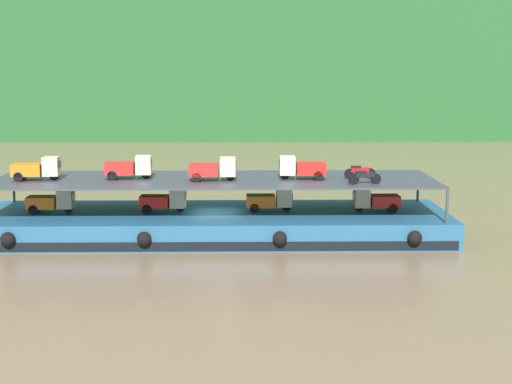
# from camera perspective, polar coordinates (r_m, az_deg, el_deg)

# --- Properties ---
(ground_plane) EXTENTS (400.00, 400.00, 0.00)m
(ground_plane) POSITION_cam_1_polar(r_m,az_deg,el_deg) (46.54, -3.04, -3.29)
(ground_plane) COLOR #7F664C
(hillside_far_bank) EXTENTS (129.81, 38.62, 30.59)m
(hillside_far_bank) POSITION_cam_1_polar(r_m,az_deg,el_deg) (120.32, -1.82, 12.77)
(hillside_far_bank) COLOR #235628
(hillside_far_bank) RESTS_ON ground
(cargo_barge) EXTENTS (27.74, 8.77, 1.50)m
(cargo_barge) POSITION_cam_1_polar(r_m,az_deg,el_deg) (46.34, -3.05, -2.39)
(cargo_barge) COLOR #23567A
(cargo_barge) RESTS_ON ground
(cargo_rack) EXTENTS (26.14, 7.34, 2.00)m
(cargo_rack) POSITION_cam_1_polar(r_m,az_deg,el_deg) (45.90, -3.08, 0.90)
(cargo_rack) COLOR #383D47
(cargo_rack) RESTS_ON cargo_barge
(mini_truck_lower_stern) EXTENTS (2.75, 1.21, 1.38)m
(mini_truck_lower_stern) POSITION_cam_1_polar(r_m,az_deg,el_deg) (47.41, -14.87, -0.66)
(mini_truck_lower_stern) COLOR orange
(mini_truck_lower_stern) RESTS_ON cargo_barge
(mini_truck_lower_aft) EXTENTS (2.77, 1.25, 1.38)m
(mini_truck_lower_aft) POSITION_cam_1_polar(r_m,az_deg,el_deg) (46.36, -6.81, -0.63)
(mini_truck_lower_aft) COLOR red
(mini_truck_lower_aft) RESTS_ON cargo_barge
(mini_truck_lower_mid) EXTENTS (2.77, 1.24, 1.38)m
(mini_truck_lower_mid) POSITION_cam_1_polar(r_m,az_deg,el_deg) (46.33, 1.05, -0.57)
(mini_truck_lower_mid) COLOR orange
(mini_truck_lower_mid) RESTS_ON cargo_barge
(mini_truck_lower_fore) EXTENTS (2.77, 1.25, 1.38)m
(mini_truck_lower_fore) POSITION_cam_1_polar(r_m,az_deg,el_deg) (46.77, 8.81, -0.59)
(mini_truck_lower_fore) COLOR red
(mini_truck_lower_fore) RESTS_ON cargo_barge
(mini_truck_upper_stern) EXTENTS (2.77, 1.25, 1.38)m
(mini_truck_upper_stern) POSITION_cam_1_polar(r_m,az_deg,el_deg) (46.95, -15.87, 1.67)
(mini_truck_upper_stern) COLOR orange
(mini_truck_upper_stern) RESTS_ON cargo_rack
(mini_truck_upper_mid) EXTENTS (2.79, 1.29, 1.38)m
(mini_truck_upper_mid) POSITION_cam_1_polar(r_m,az_deg,el_deg) (46.33, -9.34, 1.81)
(mini_truck_upper_mid) COLOR red
(mini_truck_upper_mid) RESTS_ON cargo_rack
(mini_truck_upper_fore) EXTENTS (2.75, 1.22, 1.38)m
(mini_truck_upper_fore) POSITION_cam_1_polar(r_m,az_deg,el_deg) (45.07, -3.16, 1.71)
(mini_truck_upper_fore) COLOR red
(mini_truck_upper_fore) RESTS_ON cargo_rack
(mini_truck_upper_bow) EXTENTS (2.75, 1.22, 1.38)m
(mini_truck_upper_bow) POSITION_cam_1_polar(r_m,az_deg,el_deg) (45.66, 3.38, 1.81)
(mini_truck_upper_bow) COLOR red
(mini_truck_upper_bow) RESTS_ON cargo_rack
(motorcycle_upper_port) EXTENTS (1.89, 0.55, 0.87)m
(motorcycle_upper_port) POSITION_cam_1_polar(r_m,az_deg,el_deg) (44.16, 8.02, 1.13)
(motorcycle_upper_port) COLOR black
(motorcycle_upper_port) RESTS_ON cargo_rack
(motorcycle_upper_centre) EXTENTS (1.89, 0.55, 0.87)m
(motorcycle_upper_centre) POSITION_cam_1_polar(r_m,az_deg,el_deg) (46.32, 7.66, 1.53)
(motorcycle_upper_centre) COLOR black
(motorcycle_upper_centre) RESTS_ON cargo_rack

